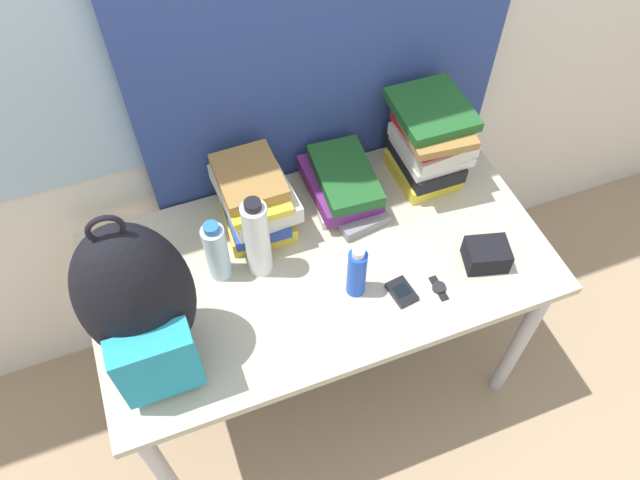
{
  "coord_description": "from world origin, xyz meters",
  "views": [
    {
      "loc": [
        -0.36,
        -0.6,
        2.24
      ],
      "look_at": [
        0.0,
        0.35,
        0.85
      ],
      "focal_mm": 35.0,
      "sensor_mm": 36.0,
      "label": 1
    }
  ],
  "objects": [
    {
      "name": "ground_plane",
      "position": [
        0.0,
        0.0,
        0.0
      ],
      "size": [
        12.0,
        12.0,
        0.0
      ],
      "primitive_type": "plane",
      "color": "#9E8466"
    },
    {
      "name": "wall_back",
      "position": [
        -0.0,
        0.79,
        1.25
      ],
      "size": [
        6.0,
        0.06,
        2.5
      ],
      "color": "silver",
      "rests_on": "ground_plane"
    },
    {
      "name": "curtain_blue",
      "position": [
        0.16,
        0.73,
        1.25
      ],
      "size": [
        1.12,
        0.04,
        2.5
      ],
      "color": "navy",
      "rests_on": "ground_plane"
    },
    {
      "name": "desk",
      "position": [
        0.0,
        0.35,
        0.66
      ],
      "size": [
        1.32,
        0.7,
        0.75
      ],
      "color": "#B7B299",
      "rests_on": "ground_plane"
    },
    {
      "name": "backpack",
      "position": [
        -0.5,
        0.24,
        0.98
      ],
      "size": [
        0.27,
        0.28,
        0.54
      ],
      "color": "black",
      "rests_on": "desk"
    },
    {
      "name": "book_stack_left",
      "position": [
        -0.13,
        0.56,
        0.85
      ],
      "size": [
        0.21,
        0.28,
        0.21
      ],
      "color": "yellow",
      "rests_on": "desk"
    },
    {
      "name": "book_stack_center",
      "position": [
        0.15,
        0.55,
        0.81
      ],
      "size": [
        0.21,
        0.29,
        0.13
      ],
      "color": "silver",
      "rests_on": "desk"
    },
    {
      "name": "book_stack_right",
      "position": [
        0.43,
        0.55,
        0.89
      ],
      "size": [
        0.23,
        0.29,
        0.28
      ],
      "color": "yellow",
      "rests_on": "desk"
    },
    {
      "name": "water_bottle",
      "position": [
        -0.28,
        0.41,
        0.85
      ],
      "size": [
        0.06,
        0.06,
        0.22
      ],
      "color": "silver",
      "rests_on": "desk"
    },
    {
      "name": "sports_bottle",
      "position": [
        -0.17,
        0.39,
        0.89
      ],
      "size": [
        0.07,
        0.07,
        0.29
      ],
      "color": "white",
      "rests_on": "desk"
    },
    {
      "name": "sunscreen_bottle",
      "position": [
        0.06,
        0.22,
        0.84
      ],
      "size": [
        0.05,
        0.05,
        0.19
      ],
      "color": "blue",
      "rests_on": "desk"
    },
    {
      "name": "cell_phone",
      "position": [
        0.17,
        0.17,
        0.76
      ],
      "size": [
        0.07,
        0.09,
        0.02
      ],
      "color": "black",
      "rests_on": "desk"
    },
    {
      "name": "sunglasses_case",
      "position": [
        0.17,
        0.42,
        0.77
      ],
      "size": [
        0.16,
        0.08,
        0.04
      ],
      "color": "gray",
      "rests_on": "desk"
    },
    {
      "name": "camera_pouch",
      "position": [
        0.44,
        0.18,
        0.78
      ],
      "size": [
        0.14,
        0.12,
        0.07
      ],
      "color": "black",
      "rests_on": "desk"
    },
    {
      "name": "wristwatch",
      "position": [
        0.28,
        0.14,
        0.75
      ],
      "size": [
        0.04,
        0.08,
        0.01
      ],
      "color": "black",
      "rests_on": "desk"
    }
  ]
}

